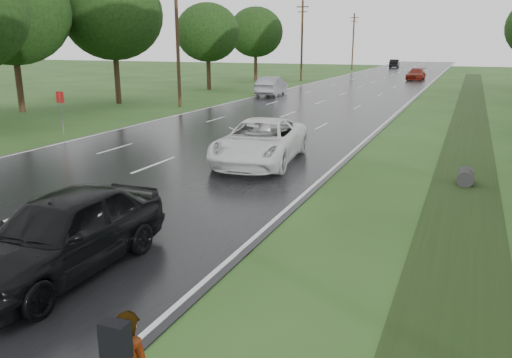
{
  "coord_description": "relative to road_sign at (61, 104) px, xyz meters",
  "views": [
    {
      "loc": [
        11.36,
        -8.26,
        4.73
      ],
      "look_at": [
        6.42,
        3.34,
        1.3
      ],
      "focal_mm": 35.0,
      "sensor_mm": 36.0,
      "label": 1
    }
  ],
  "objects": [
    {
      "name": "white_pickup",
      "position": [
        12.22,
        -1.88,
        -0.74
      ],
      "size": [
        3.57,
        6.52,
        1.73
      ],
      "primitive_type": "imported",
      "rotation": [
        0.0,
        0.0,
        0.12
      ],
      "color": "white",
      "rests_on": "road"
    },
    {
      "name": "tree_west_d",
      "position": [
        -5.7,
        27.0,
        4.18
      ],
      "size": [
        6.6,
        6.6,
        8.8
      ],
      "color": "#392717",
      "rests_on": "ground"
    },
    {
      "name": "dark_sedan",
      "position": [
        12.33,
        -12.88,
        -0.72
      ],
      "size": [
        2.14,
        5.2,
        1.76
      ],
      "primitive_type": "imported",
      "rotation": [
        0.0,
        0.0,
        0.01
      ],
      "color": "black",
      "rests_on": "road"
    },
    {
      "name": "far_car_red",
      "position": [
        12.93,
        50.49,
        -0.86
      ],
      "size": [
        2.3,
        5.2,
        1.48
      ],
      "primitive_type": "imported",
      "rotation": [
        0.0,
        0.0,
        -0.04
      ],
      "color": "maroon",
      "rests_on": "road"
    },
    {
      "name": "far_car_dark",
      "position": [
        5.17,
        85.46,
        -0.79
      ],
      "size": [
        2.0,
        5.0,
        1.62
      ],
      "primitive_type": "imported",
      "rotation": [
        0.0,
        0.0,
        3.2
      ],
      "color": "black",
      "rests_on": "road"
    },
    {
      "name": "road_sign",
      "position": [
        0.0,
        0.0,
        0.0
      ],
      "size": [
        0.5,
        0.06,
        2.3
      ],
      "color": "slate",
      "rests_on": "ground"
    },
    {
      "name": "utility_pole_mid",
      "position": [
        -0.7,
        13.0,
        3.55
      ],
      "size": [
        1.6,
        0.26,
        10.0
      ],
      "color": "#392717",
      "rests_on": "ground"
    },
    {
      "name": "tree_west_c",
      "position": [
        -6.5,
        13.0,
        5.27
      ],
      "size": [
        7.8,
        7.8,
        10.43
      ],
      "color": "#392717",
      "rests_on": "ground"
    },
    {
      "name": "edge_stripe_west",
      "position": [
        1.75,
        33.0,
        -1.6
      ],
      "size": [
        0.12,
        180.0,
        0.01
      ],
      "primitive_type": "cube",
      "color": "silver",
      "rests_on": "road"
    },
    {
      "name": "tree_west_e",
      "position": [
        -9.5,
        6.0,
        5.19
      ],
      "size": [
        8.0,
        8.0,
        10.44
      ],
      "color": "#392717",
      "rests_on": "ground"
    },
    {
      "name": "silver_sedan",
      "position": [
        2.7,
        23.71,
        -0.73
      ],
      "size": [
        2.4,
        5.44,
        1.74
      ],
      "primitive_type": "imported",
      "rotation": [
        0.0,
        0.0,
        3.25
      ],
      "color": "gray",
      "rests_on": "road"
    },
    {
      "name": "edge_stripe_east",
      "position": [
        15.25,
        33.0,
        -1.6
      ],
      "size": [
        0.12,
        180.0,
        0.01
      ],
      "primitive_type": "cube",
      "color": "silver",
      "rests_on": "road"
    },
    {
      "name": "drainage_ditch",
      "position": [
        20.0,
        6.71,
        -1.61
      ],
      "size": [
        2.2,
        120.0,
        0.56
      ],
      "color": "#1C3313",
      "rests_on": "ground"
    },
    {
      "name": "tree_west_f",
      "position": [
        -6.3,
        41.0,
        4.49
      ],
      "size": [
        7.0,
        7.0,
        9.29
      ],
      "color": "#392717",
      "rests_on": "ground"
    },
    {
      "name": "utility_pole_far",
      "position": [
        -0.7,
        43.0,
        3.55
      ],
      "size": [
        1.6,
        0.26,
        10.0
      ],
      "color": "#392717",
      "rests_on": "ground"
    },
    {
      "name": "road",
      "position": [
        8.5,
        33.0,
        -1.62
      ],
      "size": [
        14.0,
        180.0,
        0.04
      ],
      "primitive_type": "cube",
      "color": "black",
      "rests_on": "ground"
    },
    {
      "name": "utility_pole_distant",
      "position": [
        -0.7,
        73.0,
        3.55
      ],
      "size": [
        1.6,
        0.26,
        10.0
      ],
      "color": "#392717",
      "rests_on": "ground"
    },
    {
      "name": "center_line",
      "position": [
        8.5,
        33.0,
        -1.6
      ],
      "size": [
        0.12,
        180.0,
        0.01
      ],
      "primitive_type": "cube",
      "color": "silver",
      "rests_on": "road"
    }
  ]
}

